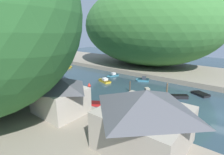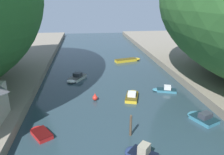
{
  "view_description": "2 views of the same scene",
  "coord_description": "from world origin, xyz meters",
  "px_view_note": "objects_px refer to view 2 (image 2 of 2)",
  "views": [
    {
      "loc": [
        -30.55,
        -1.89,
        13.41
      ],
      "look_at": [
        -0.33,
        21.95,
        2.61
      ],
      "focal_mm": 28.0,
      "sensor_mm": 36.0,
      "label": 1
    },
    {
      "loc": [
        -4.35,
        -2.38,
        13.87
      ],
      "look_at": [
        -0.3,
        29.03,
        2.57
      ],
      "focal_mm": 35.0,
      "sensor_mm": 36.0,
      "label": 2
    }
  ],
  "objects_px": {
    "boat_mid_channel": "(129,60)",
    "boat_yellow_tender": "(40,133)",
    "boat_moored_right": "(140,154)",
    "channel_buoy_near": "(95,98)",
    "boat_far_right_bank": "(164,90)",
    "boat_near_quay": "(132,95)",
    "boat_navy_launch": "(202,117)",
    "boat_far_upstream": "(76,78)"
  },
  "relations": [
    {
      "from": "boat_yellow_tender",
      "to": "channel_buoy_near",
      "type": "height_order",
      "value": "channel_buoy_near"
    },
    {
      "from": "boat_near_quay",
      "to": "boat_yellow_tender",
      "type": "xyz_separation_m",
      "value": [
        -11.96,
        -8.13,
        -0.1
      ]
    },
    {
      "from": "boat_near_quay",
      "to": "channel_buoy_near",
      "type": "bearing_deg",
      "value": -160.13
    },
    {
      "from": "boat_navy_launch",
      "to": "channel_buoy_near",
      "type": "relative_size",
      "value": 3.64
    },
    {
      "from": "boat_near_quay",
      "to": "boat_moored_right",
      "type": "height_order",
      "value": "boat_moored_right"
    },
    {
      "from": "boat_far_upstream",
      "to": "boat_near_quay",
      "type": "xyz_separation_m",
      "value": [
        8.53,
        -8.83,
        -0.03
      ]
    },
    {
      "from": "boat_far_right_bank",
      "to": "boat_moored_right",
      "type": "xyz_separation_m",
      "value": [
        -7.78,
        -14.8,
        0.2
      ]
    },
    {
      "from": "boat_far_right_bank",
      "to": "channel_buoy_near",
      "type": "bearing_deg",
      "value": 117.95
    },
    {
      "from": "boat_mid_channel",
      "to": "boat_near_quay",
      "type": "bearing_deg",
      "value": -26.23
    },
    {
      "from": "boat_moored_right",
      "to": "channel_buoy_near",
      "type": "height_order",
      "value": "boat_moored_right"
    },
    {
      "from": "boat_moored_right",
      "to": "boat_far_right_bank",
      "type": "bearing_deg",
      "value": 13.96
    },
    {
      "from": "boat_far_upstream",
      "to": "boat_moored_right",
      "type": "relative_size",
      "value": 1.5
    },
    {
      "from": "boat_navy_launch",
      "to": "boat_mid_channel",
      "type": "relative_size",
      "value": 0.62
    },
    {
      "from": "boat_yellow_tender",
      "to": "boat_mid_channel",
      "type": "bearing_deg",
      "value": 28.31
    },
    {
      "from": "boat_far_right_bank",
      "to": "channel_buoy_near",
      "type": "distance_m",
      "value": 11.37
    },
    {
      "from": "boat_mid_channel",
      "to": "boat_moored_right",
      "type": "bearing_deg",
      "value": -25.87
    },
    {
      "from": "boat_far_right_bank",
      "to": "boat_mid_channel",
      "type": "xyz_separation_m",
      "value": [
        -2.01,
        18.69,
        0.01
      ]
    },
    {
      "from": "boat_mid_channel",
      "to": "boat_near_quay",
      "type": "height_order",
      "value": "boat_near_quay"
    },
    {
      "from": "boat_yellow_tender",
      "to": "boat_navy_launch",
      "type": "bearing_deg",
      "value": -30.78
    },
    {
      "from": "boat_mid_channel",
      "to": "boat_yellow_tender",
      "type": "bearing_deg",
      "value": -44.82
    },
    {
      "from": "boat_moored_right",
      "to": "channel_buoy_near",
      "type": "relative_size",
      "value": 2.89
    },
    {
      "from": "boat_near_quay",
      "to": "boat_moored_right",
      "type": "xyz_separation_m",
      "value": [
        -2.13,
        -13.17,
        0.16
      ]
    },
    {
      "from": "boat_far_upstream",
      "to": "boat_near_quay",
      "type": "height_order",
      "value": "boat_far_upstream"
    },
    {
      "from": "boat_far_right_bank",
      "to": "boat_moored_right",
      "type": "bearing_deg",
      "value": 170.82
    },
    {
      "from": "boat_moored_right",
      "to": "channel_buoy_near",
      "type": "distance_m",
      "value": 13.39
    },
    {
      "from": "boat_navy_launch",
      "to": "boat_mid_channel",
      "type": "bearing_deg",
      "value": 74.56
    },
    {
      "from": "boat_near_quay",
      "to": "boat_yellow_tender",
      "type": "distance_m",
      "value": 14.47
    },
    {
      "from": "boat_mid_channel",
      "to": "boat_far_upstream",
      "type": "bearing_deg",
      "value": -62.73
    },
    {
      "from": "boat_near_quay",
      "to": "channel_buoy_near",
      "type": "xyz_separation_m",
      "value": [
        -5.57,
        -0.23,
        0.1
      ]
    },
    {
      "from": "boat_mid_channel",
      "to": "boat_yellow_tender",
      "type": "relative_size",
      "value": 1.92
    },
    {
      "from": "boat_navy_launch",
      "to": "boat_near_quay",
      "type": "xyz_separation_m",
      "value": [
        -7.07,
        7.41,
        -0.0
      ]
    },
    {
      "from": "boat_navy_launch",
      "to": "boat_far_upstream",
      "type": "height_order",
      "value": "boat_far_upstream"
    },
    {
      "from": "boat_near_quay",
      "to": "boat_yellow_tender",
      "type": "height_order",
      "value": "boat_near_quay"
    },
    {
      "from": "boat_navy_launch",
      "to": "channel_buoy_near",
      "type": "xyz_separation_m",
      "value": [
        -12.64,
        7.18,
        0.09
      ]
    },
    {
      "from": "boat_mid_channel",
      "to": "boat_near_quay",
      "type": "distance_m",
      "value": 20.64
    },
    {
      "from": "boat_far_upstream",
      "to": "channel_buoy_near",
      "type": "height_order",
      "value": "boat_far_upstream"
    },
    {
      "from": "boat_far_upstream",
      "to": "boat_navy_launch",
      "type": "bearing_deg",
      "value": 164.47
    },
    {
      "from": "boat_mid_channel",
      "to": "boat_navy_launch",
      "type": "bearing_deg",
      "value": -9.03
    },
    {
      "from": "channel_buoy_near",
      "to": "boat_far_right_bank",
      "type": "bearing_deg",
      "value": 9.42
    },
    {
      "from": "boat_far_right_bank",
      "to": "boat_near_quay",
      "type": "distance_m",
      "value": 5.87
    },
    {
      "from": "boat_navy_launch",
      "to": "boat_yellow_tender",
      "type": "height_order",
      "value": "boat_navy_launch"
    },
    {
      "from": "boat_navy_launch",
      "to": "boat_moored_right",
      "type": "relative_size",
      "value": 1.26
    }
  ]
}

